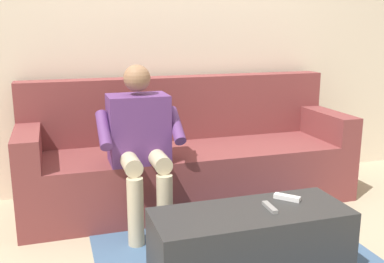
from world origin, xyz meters
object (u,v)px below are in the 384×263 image
object	(u,v)px
couch	(188,159)
remote_gray	(270,207)
person_solo_seated	(140,138)
remote_white	(287,197)
coffee_table	(250,243)

from	to	relation	value
couch	remote_gray	xyz separation A→B (m)	(-0.10, 1.14, 0.06)
couch	remote_gray	bearing A→B (deg)	95.09
person_solo_seated	remote_white	xyz separation A→B (m)	(-0.68, 0.69, -0.23)
remote_gray	couch	bearing A→B (deg)	-172.41
person_solo_seated	remote_gray	bearing A→B (deg)	124.40
couch	coffee_table	bearing A→B (deg)	90.00
coffee_table	remote_white	world-z (taller)	remote_white
couch	remote_gray	size ratio (longest dim) A/B	17.44
couch	person_solo_seated	distance (m)	0.63
remote_gray	person_solo_seated	bearing A→B (deg)	-143.10
couch	remote_white	size ratio (longest dim) A/B	16.68
couch	person_solo_seated	world-z (taller)	person_solo_seated
person_solo_seated	remote_white	distance (m)	0.99
couch	remote_gray	world-z (taller)	couch
coffee_table	remote_white	xyz separation A→B (m)	(-0.25, -0.08, 0.20)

